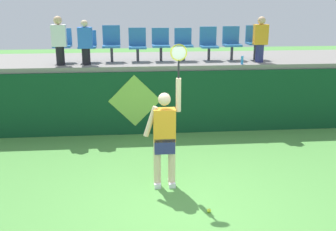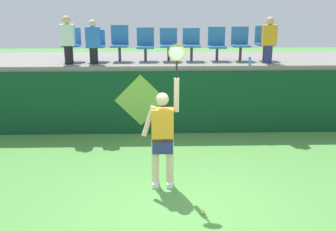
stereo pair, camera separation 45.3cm
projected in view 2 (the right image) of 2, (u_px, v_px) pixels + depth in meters
The scene contains 19 objects.
ground_plane at pixel (177, 207), 6.73m from camera, with size 40.00×40.00×0.00m, color #519342.
court_back_wall at pixel (170, 102), 10.10m from camera, with size 12.00×0.20×1.55m, color #0F4223.
spectator_platform at pixel (168, 61), 10.99m from camera, with size 12.00×2.46×0.12m, color gray.
tennis_player at pixel (163, 135), 7.19m from camera, with size 0.75×0.26×2.55m.
tennis_ball at pixel (203, 212), 6.50m from camera, with size 0.07×0.07×0.07m, color #D1E533.
water_bottle at pixel (250, 61), 9.92m from camera, with size 0.06×0.06×0.20m, color #338CE5.
stadium_chair_0 at pixel (72, 42), 10.41m from camera, with size 0.44×0.42×0.83m.
stadium_chair_1 at pixel (96, 44), 10.43m from camera, with size 0.44×0.42×0.77m.
stadium_chair_2 at pixel (120, 42), 10.45m from camera, with size 0.44×0.42×0.89m.
stadium_chair_3 at pixel (145, 43), 10.48m from camera, with size 0.44×0.42×0.83m.
stadium_chair_4 at pixel (169, 43), 10.49m from camera, with size 0.44×0.42×0.82m.
stadium_chair_5 at pixel (191, 43), 10.50m from camera, with size 0.44×0.42×0.81m.
stadium_chair_6 at pixel (217, 43), 10.53m from camera, with size 0.44×0.42×0.84m.
stadium_chair_7 at pixel (240, 42), 10.54m from camera, with size 0.44×0.42×0.85m.
stadium_chair_8 at pixel (264, 41), 10.55m from camera, with size 0.44×0.42×0.87m.
spectator_0 at pixel (269, 39), 10.07m from camera, with size 0.34×0.20×1.12m.
spectator_1 at pixel (68, 39), 9.93m from camera, with size 0.34×0.20×1.16m.
spectator_2 at pixel (93, 41), 9.97m from camera, with size 0.34×0.20×1.06m.
wall_signage_mount at pixel (141, 134), 10.20m from camera, with size 1.27×0.01×1.49m.
Camera 2 is at (-0.33, -6.01, 3.36)m, focal length 44.07 mm.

